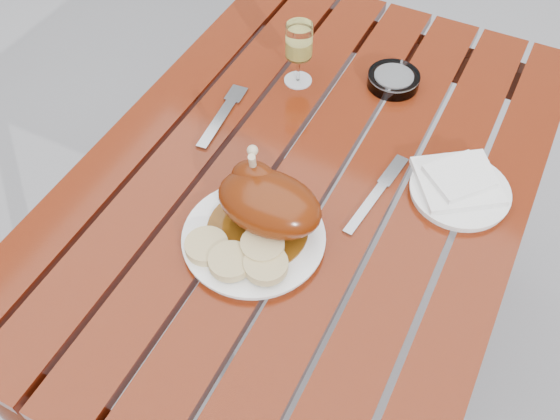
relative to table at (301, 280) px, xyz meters
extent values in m
plane|color=slate|center=(0.00, 0.00, -0.38)|extent=(60.00, 60.00, 0.00)
cube|color=maroon|center=(0.00, 0.00, 0.00)|extent=(0.80, 1.20, 0.75)
cylinder|color=white|center=(-0.01, -0.19, 0.38)|extent=(0.31, 0.31, 0.02)
cylinder|color=#5F340A|center=(-0.01, -0.17, 0.39)|extent=(0.18, 0.18, 0.00)
ellipsoid|color=maroon|center=(0.00, -0.15, 0.44)|extent=(0.19, 0.12, 0.09)
ellipsoid|color=maroon|center=(-0.04, -0.12, 0.45)|extent=(0.09, 0.06, 0.07)
cylinder|color=#C6B28C|center=(-0.05, -0.12, 0.48)|extent=(0.03, 0.04, 0.10)
cylinder|color=tan|center=(-0.07, -0.24, 0.40)|extent=(0.07, 0.07, 0.02)
cylinder|color=tan|center=(-0.02, -0.26, 0.40)|extent=(0.07, 0.07, 0.02)
cylinder|color=tan|center=(0.04, -0.24, 0.41)|extent=(0.07, 0.07, 0.02)
cylinder|color=tan|center=(0.02, -0.21, 0.41)|extent=(0.07, 0.07, 0.02)
cylinder|color=#F8EE70|center=(-0.13, 0.23, 0.44)|extent=(0.06, 0.06, 0.14)
cylinder|color=white|center=(0.27, 0.08, 0.38)|extent=(0.21, 0.21, 0.01)
cube|color=white|center=(0.26, 0.09, 0.40)|extent=(0.19, 0.19, 0.01)
cylinder|color=#B2B7BC|center=(0.06, 0.31, 0.39)|extent=(0.14, 0.14, 0.03)
cube|color=gray|center=(-0.22, 0.05, 0.38)|extent=(0.04, 0.18, 0.01)
cube|color=gray|center=(0.14, -0.01, 0.38)|extent=(0.04, 0.19, 0.01)
camera|label=1|loc=(0.31, -0.73, 1.24)|focal=40.00mm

